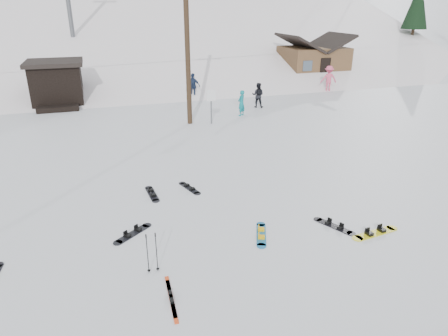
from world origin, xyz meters
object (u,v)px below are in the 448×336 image
object	(u,v)px
cabin	(313,62)
hero_skis	(171,298)
hero_snowboard	(261,234)
utility_pole	(187,33)

from	to	relation	value
cabin	hero_skis	size ratio (longest dim) A/B	3.43
cabin	hero_skis	world-z (taller)	cabin
cabin	hero_snowboard	bearing A→B (deg)	-122.24
hero_skis	cabin	bearing A→B (deg)	57.21
utility_pole	cabin	world-z (taller)	utility_pole
utility_pole	hero_skis	bearing A→B (deg)	-104.85
cabin	hero_snowboard	size ratio (longest dim) A/B	4.11
hero_snowboard	cabin	bearing A→B (deg)	-10.45
hero_skis	utility_pole	bearing A→B (deg)	77.55
utility_pole	cabin	bearing A→B (deg)	37.56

